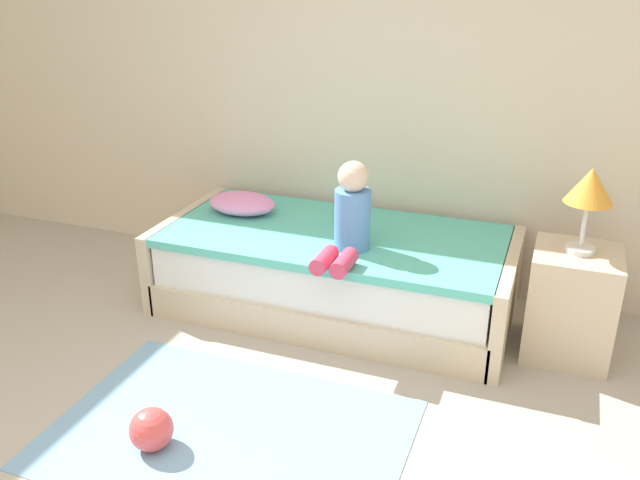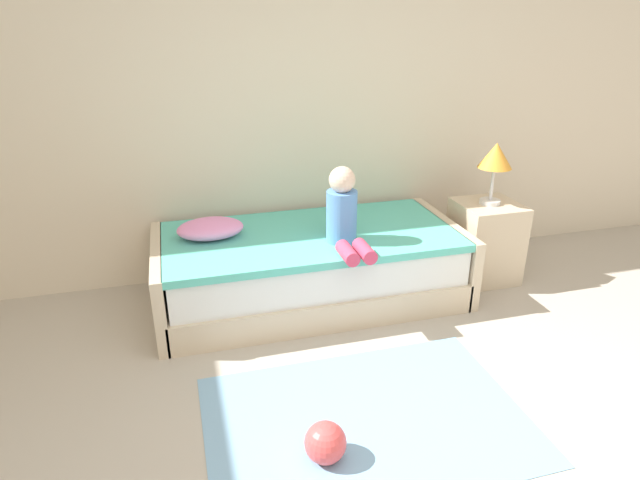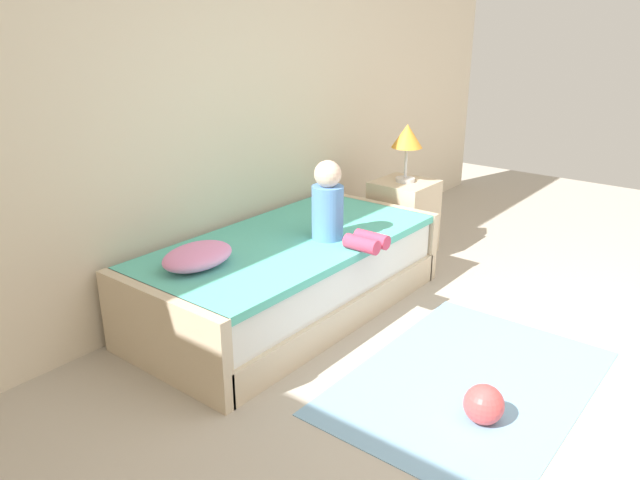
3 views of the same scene
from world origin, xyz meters
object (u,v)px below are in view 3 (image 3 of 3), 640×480
Objects in this scene: nightstand at (403,218)px; table_lamp at (407,139)px; bed at (290,276)px; child_figure at (334,209)px; toy_ball at (484,404)px; pillow at (198,256)px.

nightstand is 1.33× the size of table_lamp.
child_figure is (0.16, -0.23, 0.46)m from bed.
toy_ball is at bearing -102.08° from bed.
table_lamp is 1.22m from child_figure.
nightstand is at bearing -1.49° from bed.
child_figure is at bearing -170.74° from table_lamp.
child_figure reaches higher than nightstand.
table_lamp is 0.88× the size of child_figure.
child_figure is 0.90m from pillow.
child_figure reaches higher than pillow.
bed is at bearing 178.51° from nightstand.
toy_ball is (-0.48, -1.27, -0.61)m from child_figure.
bed is 4.80× the size of pillow.
table_lamp reaches higher than child_figure.
nightstand is at bearing -3.85° from pillow.
nightstand is 2.03m from pillow.
nightstand is 1.27m from child_figure.
bed is at bearing -8.61° from pillow.
child_figure is (-1.19, -0.19, -0.23)m from table_lamp.
pillow is (-0.83, 0.33, -0.14)m from child_figure.
pillow is (-2.01, 0.14, 0.26)m from nightstand.
child_figure is (-1.19, -0.19, 0.40)m from nightstand.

